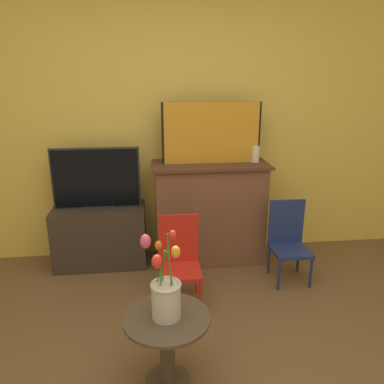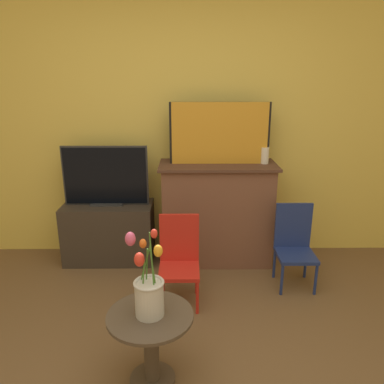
% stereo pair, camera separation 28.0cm
% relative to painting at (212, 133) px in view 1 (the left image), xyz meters
% --- Properties ---
extents(wall_back, '(8.00, 0.06, 2.70)m').
position_rel_painting_xyz_m(wall_back, '(-0.33, 0.25, 0.11)').
color(wall_back, '#EAC651').
rests_on(wall_back, ground).
extents(fireplace_mantel, '(1.07, 0.48, 0.96)m').
position_rel_painting_xyz_m(fireplace_mantel, '(-0.01, -0.01, -0.74)').
color(fireplace_mantel, brown).
rests_on(fireplace_mantel, ground).
extents(painting, '(0.90, 0.03, 0.55)m').
position_rel_painting_xyz_m(painting, '(0.00, 0.00, 0.00)').
color(painting, black).
rests_on(painting, fireplace_mantel).
extents(mantel_candle, '(0.07, 0.07, 0.15)m').
position_rel_painting_xyz_m(mantel_candle, '(0.41, -0.01, -0.20)').
color(mantel_candle, silver).
rests_on(mantel_candle, fireplace_mantel).
extents(tv_stand, '(0.84, 0.40, 0.57)m').
position_rel_painting_xyz_m(tv_stand, '(-1.05, -0.00, -0.95)').
color(tv_stand, '#382D23').
rests_on(tv_stand, ground).
extents(tv_monitor, '(0.79, 0.12, 0.56)m').
position_rel_painting_xyz_m(tv_monitor, '(-1.05, 0.00, -0.40)').
color(tv_monitor, '#2D2D2D').
rests_on(tv_monitor, tv_stand).
extents(chair_red, '(0.31, 0.31, 0.70)m').
position_rel_painting_xyz_m(chair_red, '(-0.35, -0.70, -0.87)').
color(chair_red, red).
rests_on(chair_red, ground).
extents(chair_blue, '(0.31, 0.31, 0.70)m').
position_rel_painting_xyz_m(chair_blue, '(0.62, -0.45, -0.87)').
color(chair_blue, navy).
rests_on(chair_blue, ground).
extents(side_table, '(0.49, 0.49, 0.46)m').
position_rel_painting_xyz_m(side_table, '(-0.50, -1.55, -0.94)').
color(side_table, '#4C3D2D').
rests_on(side_table, ground).
extents(vase_tulips, '(0.22, 0.19, 0.53)m').
position_rel_painting_xyz_m(vase_tulips, '(-0.50, -1.55, -0.63)').
color(vase_tulips, beige).
rests_on(vase_tulips, side_table).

